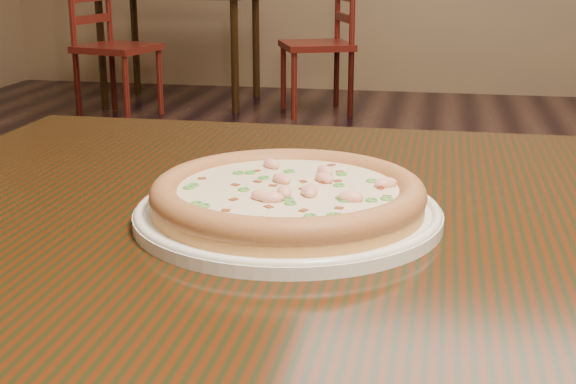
% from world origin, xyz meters
% --- Properties ---
extents(hero_table, '(1.20, 0.80, 0.75)m').
position_xyz_m(hero_table, '(-0.22, -0.68, 0.65)').
color(hero_table, black).
rests_on(hero_table, ground).
extents(plate, '(0.30, 0.30, 0.02)m').
position_xyz_m(plate, '(-0.34, -0.73, 0.76)').
color(plate, white).
rests_on(plate, hero_table).
extents(pizza, '(0.27, 0.27, 0.03)m').
position_xyz_m(pizza, '(-0.34, -0.73, 0.78)').
color(pizza, tan).
rests_on(pizza, plate).
extents(bg_table_left, '(1.00, 0.70, 0.75)m').
position_xyz_m(bg_table_left, '(-1.94, 3.80, 0.65)').
color(bg_table_left, black).
rests_on(bg_table_left, ground).
extents(chair_a, '(0.51, 0.51, 0.95)m').
position_xyz_m(chair_a, '(-2.22, 3.23, 0.44)').
color(chair_a, '#50130F').
rests_on(chair_a, ground).
extents(chair_b, '(0.55, 0.55, 0.95)m').
position_xyz_m(chair_b, '(-0.93, 3.60, 0.44)').
color(chair_b, '#50130F').
rests_on(chair_b, ground).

